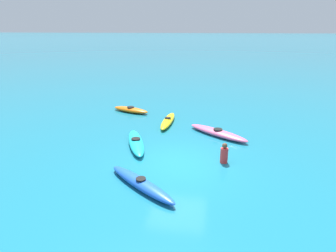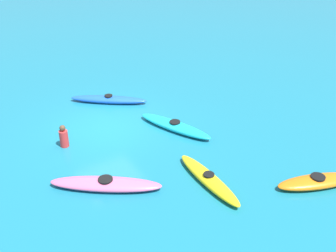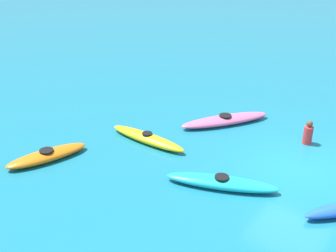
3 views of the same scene
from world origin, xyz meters
TOP-DOWN VIEW (x-y plane):
  - ground_plane at (0.00, 0.00)m, footprint 600.00×600.00m
  - kayak_orange at (6.97, 4.19)m, footprint 1.59×2.79m
  - kayak_cyan at (1.52, 2.27)m, footprint 3.35×1.87m
  - kayak_yellow at (5.04, 1.31)m, footprint 3.17×0.64m
  - kayak_pink at (3.53, -1.62)m, footprint 2.68×3.35m
  - person_near_shore at (0.40, -1.89)m, footprint 0.40×0.40m

SIDE VIEW (x-z plane):
  - ground_plane at x=0.00m, z-range 0.00..0.00m
  - kayak_yellow at x=5.04m, z-range -0.02..0.35m
  - kayak_cyan at x=1.52m, z-range -0.02..0.35m
  - kayak_pink at x=3.53m, z-range -0.02..0.35m
  - kayak_orange at x=6.97m, z-range -0.02..0.35m
  - person_near_shore at x=0.40m, z-range -0.05..0.83m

